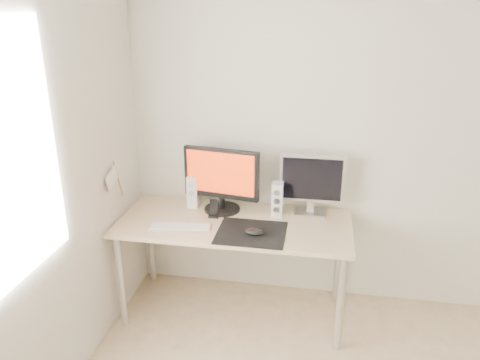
{
  "coord_description": "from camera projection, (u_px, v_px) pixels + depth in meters",
  "views": [
    {
      "loc": [
        -0.38,
        -1.48,
        2.14
      ],
      "look_at": [
        -0.9,
        1.45,
        1.01
      ],
      "focal_mm": 35.0,
      "sensor_mm": 36.0,
      "label": 1
    }
  ],
  "objects": [
    {
      "name": "second_monitor",
      "position": [
        312.0,
        182.0,
        3.27
      ],
      "size": [
        0.45,
        0.16,
        0.43
      ],
      "color": "#ABACAE",
      "rests_on": "desk"
    },
    {
      "name": "keyboard",
      "position": [
        180.0,
        227.0,
        3.12
      ],
      "size": [
        0.43,
        0.17,
        0.02
      ],
      "color": "#AFAFB1",
      "rests_on": "desk"
    },
    {
      "name": "speaker_right",
      "position": [
        277.0,
        199.0,
        3.28
      ],
      "size": [
        0.08,
        0.09,
        0.24
      ],
      "color": "white",
      "rests_on": "desk"
    },
    {
      "name": "desk",
      "position": [
        234.0,
        231.0,
        3.25
      ],
      "size": [
        1.6,
        0.7,
        0.73
      ],
      "color": "#D1B587",
      "rests_on": "ground"
    },
    {
      "name": "wall_back",
      "position": [
        376.0,
        141.0,
        3.23
      ],
      "size": [
        3.5,
        0.0,
        3.5
      ],
      "primitive_type": "plane",
      "rotation": [
        1.57,
        0.0,
        0.0
      ],
      "color": "silver",
      "rests_on": "ground"
    },
    {
      "name": "speaker_left",
      "position": [
        193.0,
        191.0,
        3.42
      ],
      "size": [
        0.08,
        0.09,
        0.24
      ],
      "color": "white",
      "rests_on": "desk"
    },
    {
      "name": "pennant",
      "position": [
        114.0,
        178.0,
        3.11
      ],
      "size": [
        0.01,
        0.23,
        0.29
      ],
      "color": "#A57F54",
      "rests_on": "wall_left"
    },
    {
      "name": "main_monitor",
      "position": [
        221.0,
        178.0,
        3.3
      ],
      "size": [
        0.55,
        0.3,
        0.47
      ],
      "color": "black",
      "rests_on": "desk"
    },
    {
      "name": "mouse",
      "position": [
        254.0,
        232.0,
        3.02
      ],
      "size": [
        0.12,
        0.07,
        0.04
      ],
      "primitive_type": "ellipsoid",
      "color": "black",
      "rests_on": "mousepad"
    },
    {
      "name": "mousepad",
      "position": [
        251.0,
        233.0,
        3.06
      ],
      "size": [
        0.45,
        0.4,
        0.0
      ],
      "primitive_type": "cube",
      "color": "black",
      "rests_on": "desk"
    },
    {
      "name": "phone_dock",
      "position": [
        214.0,
        212.0,
        3.28
      ],
      "size": [
        0.07,
        0.06,
        0.13
      ],
      "color": "black",
      "rests_on": "desk"
    }
  ]
}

